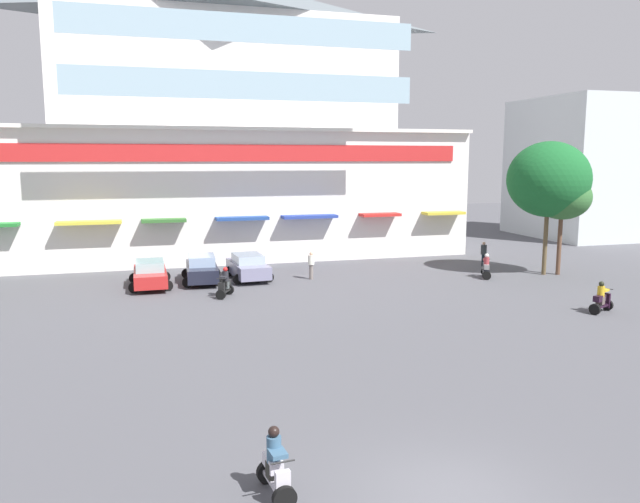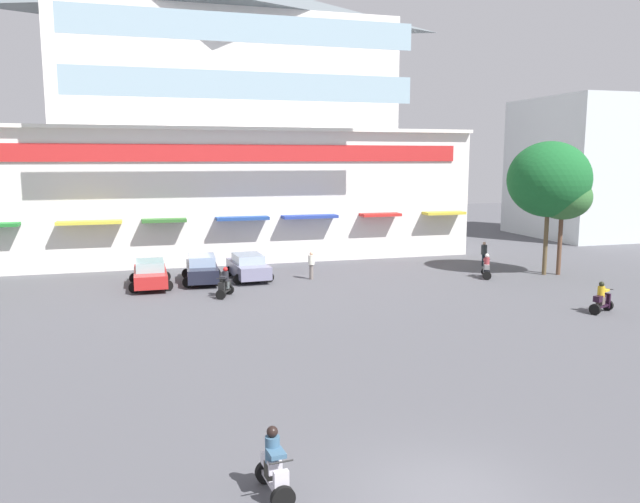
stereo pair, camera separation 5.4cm
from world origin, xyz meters
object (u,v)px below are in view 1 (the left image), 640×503
Objects in this scene: pedestrian_1 at (311,264)px; scooter_rider_3 at (486,268)px; plaza_tree_1 at (562,197)px; scooter_rider_1 at (601,299)px; parked_car_1 at (202,269)px; parked_car_2 at (248,267)px; scooter_rider_2 at (225,285)px; scooter_rider_4 at (275,468)px; plaza_tree_3 at (549,179)px; pedestrian_0 at (484,252)px; parked_car_0 at (150,274)px.

scooter_rider_3 is at bearing -13.70° from pedestrian_1.
scooter_rider_1 is (-4.22, -8.76, -4.18)m from plaza_tree_1.
parked_car_1 reaches higher than parked_car_2.
scooter_rider_2 is 1.03× the size of scooter_rider_4.
plaza_tree_3 is 4.94× the size of pedestrian_1.
plaza_tree_1 is 0.76× the size of plaza_tree_3.
plaza_tree_3 is at bearing 2.31° from scooter_rider_2.
scooter_rider_2 is 6.50m from pedestrian_1.
plaza_tree_3 is at bearing -0.25° from scooter_rider_3.
pedestrian_0 is at bearing 84.13° from scooter_rider_1.
scooter_rider_4 is at bearing -130.36° from scooter_rider_3.
pedestrian_0 is (1.30, 12.69, 0.30)m from scooter_rider_1.
scooter_rider_3 is at bearing 2.97° from scooter_rider_2.
plaza_tree_1 is at bearing 42.14° from scooter_rider_4.
pedestrian_1 is at bearing 30.90° from scooter_rider_2.
pedestrian_0 reaches higher than parked_car_2.
plaza_tree_3 is (-0.86, 0.23, 1.09)m from plaza_tree_1.
scooter_rider_3 is (-0.70, 9.01, 0.00)m from scooter_rider_1.
scooter_rider_1 is at bearing -30.20° from parked_car_0.
scooter_rider_1 is 0.92× the size of pedestrian_1.
scooter_rider_2 is 19.56m from scooter_rider_4.
scooter_rider_2 reaches higher than parked_car_2.
scooter_rider_1 is 1.00× the size of scooter_rider_3.
scooter_rider_3 is 0.92× the size of pedestrian_0.
parked_car_2 is 2.87× the size of scooter_rider_1.
pedestrian_0 is at bearing 5.42° from pedestrian_1.
scooter_rider_2 reaches higher than scooter_rider_1.
parked_car_1 is 23.77m from scooter_rider_4.
plaza_tree_3 is 1.86× the size of parked_car_0.
scooter_rider_1 is 18.50m from scooter_rider_2.
parked_car_2 is at bearing 163.72° from pedestrian_1.
scooter_rider_1 is at bearing -115.70° from plaza_tree_1.
parked_car_0 is (-23.68, 2.84, -5.15)m from plaza_tree_3.
scooter_rider_2 is at bearing -149.10° from pedestrian_1.
pedestrian_1 is at bearing -1.92° from parked_car_0.
parked_car_2 is at bearing 165.62° from scooter_rider_3.
parked_car_1 is (2.92, 0.60, 0.04)m from parked_car_0.
scooter_rider_2 is at bearing -79.17° from parked_car_1.
parked_car_1 is 2.89× the size of scooter_rider_4.
pedestrian_0 is (19.28, 24.01, 0.31)m from scooter_rider_4.
parked_car_1 is at bearing 144.46° from scooter_rider_1.
plaza_tree_1 is at bearing -11.45° from parked_car_2.
parked_car_2 is 2.64× the size of pedestrian_1.
parked_car_1 is 2.76m from parked_car_2.
plaza_tree_3 is 20.64m from scooter_rider_2.
parked_car_1 is 18.71m from pedestrian_0.
plaza_tree_1 is 15.95m from pedestrian_1.
scooter_rider_4 is 30.80m from pedestrian_0.
scooter_rider_3 is (-4.92, 0.25, -4.18)m from plaza_tree_1.
plaza_tree_3 is at bearing 43.59° from scooter_rider_4.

